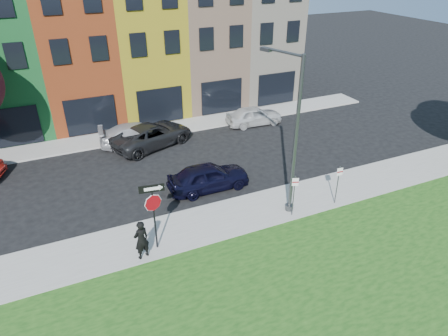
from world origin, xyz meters
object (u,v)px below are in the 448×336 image
stop_sign (153,204)px  street_lamp (292,138)px  man (141,240)px  sedan_near (209,177)px

stop_sign → street_lamp: 7.02m
man → street_lamp: bearing=166.8°
street_lamp → man: bearing=167.0°
sedan_near → street_lamp: street_lamp is taller
sedan_near → street_lamp: 5.58m
man → street_lamp: (7.55, 0.64, 3.01)m
stop_sign → man: size_ratio=1.75×
stop_sign → street_lamp: size_ratio=0.41×
man → street_lamp: street_lamp is taller
street_lamp → sedan_near: bearing=110.6°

